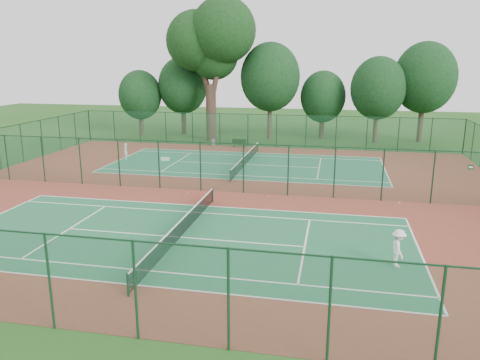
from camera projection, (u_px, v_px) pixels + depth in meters
name	position (u px, v px, depth m)	size (l,w,h in m)	color
ground	(222.00, 192.00, 32.87)	(120.00, 120.00, 0.00)	#204D18
red_pad	(222.00, 192.00, 32.87)	(40.00, 36.00, 0.01)	brown
court_near	(181.00, 237.00, 24.32)	(23.77, 10.97, 0.01)	#20653E
court_far	(246.00, 165.00, 41.41)	(23.77, 10.97, 0.01)	#226C4A
fence_north	(262.00, 131.00, 49.52)	(40.00, 0.09, 3.50)	#1B5333
fence_south	(92.00, 286.00, 15.35)	(40.00, 0.09, 3.50)	#18492D
fence_divider	(222.00, 167.00, 32.44)	(40.00, 0.09, 3.50)	#1B5230
tennis_net_near	(181.00, 228.00, 24.19)	(0.10, 12.90, 0.97)	#12321C
tennis_net_far	(246.00, 159.00, 41.28)	(0.10, 12.90, 0.97)	#153B20
player_near	(398.00, 248.00, 20.71)	(1.11, 0.64, 1.72)	white
player_far	(126.00, 151.00, 43.36)	(0.55, 0.36, 1.50)	white
trash_bin	(213.00, 142.00, 50.33)	(0.44, 0.44, 0.79)	slate
bench	(239.00, 143.00, 49.53)	(1.49, 0.46, 0.91)	black
kit_bag	(165.00, 159.00, 43.07)	(0.78, 0.29, 0.29)	white
stray_ball_a	(269.00, 196.00, 31.56)	(0.07, 0.07, 0.07)	yellow
stray_ball_b	(333.00, 199.00, 30.94)	(0.07, 0.07, 0.07)	#B5C72E
stray_ball_c	(188.00, 193.00, 32.37)	(0.07, 0.07, 0.07)	#CEE535
big_tree	(211.00, 40.00, 52.04)	(10.28, 7.52, 15.79)	#38261E
evergreen_row	(274.00, 138.00, 55.79)	(39.00, 5.00, 12.00)	black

